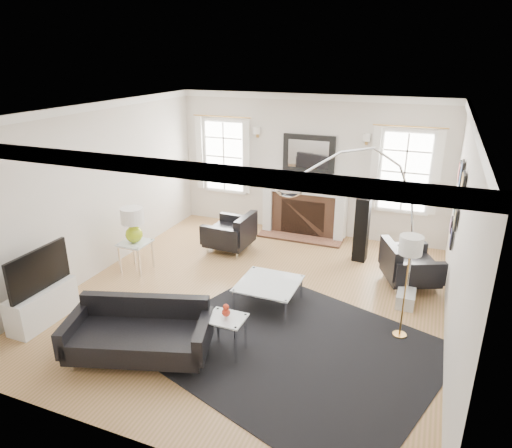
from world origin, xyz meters
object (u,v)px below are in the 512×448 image
at_px(sofa, 140,334).
at_px(arc_floor_lamp, 355,227).
at_px(fireplace, 304,209).
at_px(armchair_right, 407,266).
at_px(coffee_table, 269,285).
at_px(gourd_lamp, 133,223).
at_px(armchair_left, 232,234).

bearing_deg(sofa, arc_floor_lamp, 39.76).
relative_size(fireplace, sofa, 0.91).
relative_size(sofa, armchair_right, 1.68).
xyz_separation_m(fireplace, coffee_table, (0.32, -2.95, -0.19)).
bearing_deg(gourd_lamp, fireplace, 50.52).
xyz_separation_m(coffee_table, arc_floor_lamp, (1.15, 0.15, 1.00)).
relative_size(sofa, arc_floor_lamp, 0.75).
xyz_separation_m(coffee_table, gourd_lamp, (-2.52, 0.28, 0.52)).
bearing_deg(arc_floor_lamp, coffee_table, -172.49).
relative_size(fireplace, armchair_right, 1.52).
relative_size(armchair_left, armchair_right, 0.82).
height_order(sofa, armchair_left, armchair_left).
bearing_deg(sofa, armchair_right, 47.23).
height_order(sofa, arc_floor_lamp, arc_floor_lamp).
bearing_deg(armchair_right, arc_floor_lamp, -117.82).
xyz_separation_m(fireplace, gourd_lamp, (-2.20, -2.67, 0.33)).
height_order(fireplace, armchair_left, fireplace).
relative_size(sofa, armchair_left, 2.05).
bearing_deg(armchair_left, arc_floor_lamp, -31.32).
distance_m(sofa, armchair_left, 3.37).
height_order(armchair_right, arc_floor_lamp, arc_floor_lamp).
distance_m(fireplace, coffee_table, 2.97).
xyz_separation_m(armchair_left, gourd_lamp, (-1.17, -1.40, 0.54)).
bearing_deg(coffee_table, fireplace, 96.11).
height_order(coffee_table, gourd_lamp, gourd_lamp).
distance_m(sofa, arc_floor_lamp, 3.06).
height_order(fireplace, sofa, fireplace).
bearing_deg(gourd_lamp, armchair_left, 50.21).
height_order(sofa, armchair_right, armchair_right).
height_order(armchair_right, coffee_table, armchair_right).
distance_m(sofa, armchair_right, 4.25).
height_order(armchair_right, gourd_lamp, gourd_lamp).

